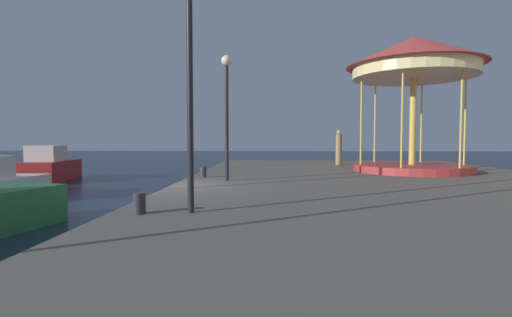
# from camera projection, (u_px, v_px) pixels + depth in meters

# --- Properties ---
(ground_plane) EXTENTS (120.00, 120.00, 0.00)m
(ground_plane) POSITION_uv_depth(u_px,v_px,m) (171.00, 211.00, 11.51)
(ground_plane) COLOR #162338
(quay_dock) EXTENTS (14.22, 27.83, 0.80)m
(quay_dock) POSITION_uv_depth(u_px,v_px,m) (405.00, 200.00, 11.15)
(quay_dock) COLOR #5B564F
(quay_dock) RESTS_ON ground
(motorboat_red) EXTENTS (2.63, 4.28, 1.89)m
(motorboat_red) POSITION_uv_depth(u_px,v_px,m) (48.00, 168.00, 19.71)
(motorboat_red) COLOR maroon
(motorboat_red) RESTS_ON ground
(carousel) EXTENTS (5.76, 5.76, 5.86)m
(carousel) POSITION_uv_depth(u_px,v_px,m) (414.00, 70.00, 16.19)
(carousel) COLOR #B23333
(carousel) RESTS_ON quay_dock
(lamp_post_near_edge) EXTENTS (0.36, 0.36, 4.73)m
(lamp_post_near_edge) POSITION_uv_depth(u_px,v_px,m) (190.00, 46.00, 7.06)
(lamp_post_near_edge) COLOR black
(lamp_post_near_edge) RESTS_ON quay_dock
(lamp_post_mid_promenade) EXTENTS (0.36, 0.36, 4.25)m
(lamp_post_mid_promenade) POSITION_uv_depth(u_px,v_px,m) (227.00, 95.00, 12.63)
(lamp_post_mid_promenade) COLOR black
(lamp_post_mid_promenade) RESTS_ON quay_dock
(bollard_south) EXTENTS (0.24, 0.24, 0.40)m
(bollard_south) POSITION_uv_depth(u_px,v_px,m) (139.00, 203.00, 7.10)
(bollard_south) COLOR #2D2D33
(bollard_south) RESTS_ON quay_dock
(bollard_center) EXTENTS (0.24, 0.24, 0.40)m
(bollard_center) POSITION_uv_depth(u_px,v_px,m) (203.00, 172.00, 13.91)
(bollard_center) COLOR #2D2D33
(bollard_center) RESTS_ON quay_dock
(person_mid_promenade) EXTENTS (0.34, 0.34, 1.93)m
(person_mid_promenade) POSITION_uv_depth(u_px,v_px,m) (339.00, 148.00, 20.81)
(person_mid_promenade) COLOR #937A4C
(person_mid_promenade) RESTS_ON quay_dock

